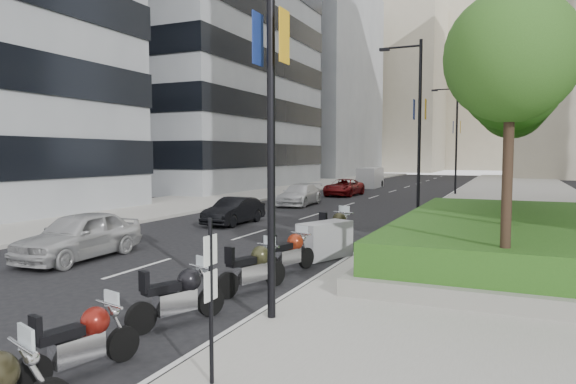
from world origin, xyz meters
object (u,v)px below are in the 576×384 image
Objects in this scene: motorcycle_6 at (335,229)px; lamp_post_1 at (416,120)px; lamp_post_0 at (264,67)px; car_b at (234,211)px; motorcycle_1 at (83,341)px; motorcycle_3 at (254,268)px; car_a at (79,235)px; delivery_van at (370,178)px; lamp_post_2 at (455,134)px; parking_sign at (211,292)px; car_d at (344,187)px; motorcycle_2 at (179,295)px; car_c at (300,195)px; motorcycle_4 at (290,252)px; motorcycle_5 at (325,240)px.

lamp_post_1 is at bearing 2.61° from motorcycle_6.
car_b is (-7.86, 12.54, -4.42)m from lamp_post_0.
motorcycle_1 is at bearing -66.26° from car_b.
car_a reaches higher than motorcycle_3.
delivery_van reaches higher than car_b.
lamp_post_2 is at bearing 73.15° from car_a.
car_d is at bearing 104.53° from parking_sign.
motorcycle_2 is at bearing -76.46° from car_d.
motorcycle_1 is 26.72m from car_c.
car_b is at bearing -88.81° from car_c.
delivery_van is (-0.38, 19.71, 0.24)m from car_c.
car_a is at bearing -91.90° from car_c.
motorcycle_6 is 0.62× the size of car_b.
car_b is at bearing 118.71° from parking_sign.
motorcycle_4 is 19.60m from car_c.
motorcycle_2 is 32.70m from car_d.
delivery_van is (-8.91, 25.20, -4.12)m from lamp_post_1.
parking_sign reaches higher than delivery_van.
parking_sign is at bearing -68.62° from motorcycle_1.
motorcycle_6 reaches higher than motorcycle_2.
car_a is (-8.93, 6.28, -0.68)m from parking_sign.
delivery_van reaches higher than motorcycle_6.
lamp_post_2 is at bearing 72.45° from car_b.
lamp_post_1 is 1.84× the size of delivery_van.
motorcycle_5 is (0.39, 9.85, 0.05)m from motorcycle_1.
car_c is 0.99× the size of car_d.
car_d reaches higher than motorcycle_4.
parking_sign is at bearing -80.33° from delivery_van.
motorcycle_6 is at bearing 31.26° from motorcycle_5.
motorcycle_1 is 5.33m from motorcycle_3.
lamp_post_2 is 26.60m from motorcycle_6.
motorcycle_5 is 7.92m from car_a.
lamp_post_2 is 1.83× the size of car_d.
lamp_post_2 is at bearing 90.00° from lamp_post_1.
motorcycle_3 is (-1.31, -14.95, -4.47)m from lamp_post_1.
car_d reaches higher than motorcycle_6.
motorcycle_3 is 40.87m from delivery_van.
car_c is at bearing 46.71° from motorcycle_5.
lamp_post_2 is at bearing 11.62° from motorcycle_1.
motorcycle_4 is at bearing -165.49° from motorcycle_6.
motorcycle_4 reaches higher than motorcycle_1.
car_b reaches higher than motorcycle_4.
lamp_post_2 is at bearing 16.82° from motorcycle_3.
car_a is (-8.27, -13.72, -4.29)m from lamp_post_1.
motorcycle_2 is (-2.19, 2.29, -0.87)m from parking_sign.
motorcycle_5 is at bearing 18.63° from motorcycle_2.
delivery_van is at bearing 101.92° from lamp_post_0.
motorcycle_2 is 0.85× the size of motorcycle_6.
motorcycle_6 is at bearing 100.11° from parking_sign.
motorcycle_1 is at bearing -92.19° from lamp_post_2.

